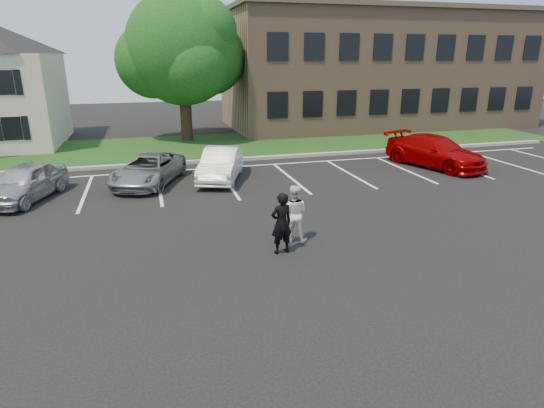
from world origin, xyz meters
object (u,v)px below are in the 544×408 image
at_px(man_black_suit, 281,223).
at_px(car_silver_west, 25,182).
at_px(car_white_sedan, 221,164).
at_px(car_red_compact, 435,151).
at_px(office_building, 376,69).
at_px(car_silver_minivan, 148,170).
at_px(man_white_shirt, 294,213).
at_px(tree, 184,51).

relative_size(man_black_suit, car_silver_west, 0.43).
distance_m(car_silver_west, car_white_sedan, 7.47).
height_order(car_white_sedan, car_red_compact, car_red_compact).
xyz_separation_m(car_white_sedan, car_red_compact, (10.26, -0.32, 0.06)).
bearing_deg(office_building, car_white_sedan, -136.50).
relative_size(office_building, car_silver_minivan, 5.09).
bearing_deg(car_white_sedan, man_black_suit, -68.92).
bearing_deg(car_silver_west, man_white_shirt, -17.62).
relative_size(car_white_sedan, car_red_compact, 0.81).
bearing_deg(man_black_suit, car_red_compact, -153.81).
relative_size(man_black_suit, man_white_shirt, 1.02).
relative_size(tree, man_black_suit, 5.21).
xyz_separation_m(tree, car_silver_west, (-6.99, -10.85, -4.68)).
xyz_separation_m(tree, car_white_sedan, (0.42, -9.91, -4.67)).
bearing_deg(car_red_compact, car_silver_minivan, 159.57).
relative_size(car_silver_minivan, car_red_compact, 0.87).
height_order(man_black_suit, car_silver_west, man_black_suit).
bearing_deg(man_white_shirt, car_silver_minivan, -39.36).
bearing_deg(man_black_suit, man_white_shirt, -140.63).
bearing_deg(tree, office_building, 13.59).
xyz_separation_m(man_white_shirt, car_white_sedan, (-0.86, 7.32, -0.15)).
relative_size(office_building, car_white_sedan, 5.45).
bearing_deg(car_white_sedan, man_white_shirt, -64.31).
height_order(tree, man_black_suit, tree).
distance_m(man_white_shirt, car_silver_minivan, 8.37).
bearing_deg(car_silver_west, car_silver_minivan, 33.43).
distance_m(office_building, car_silver_minivan, 22.02).
bearing_deg(office_building, man_black_suit, -122.88).
height_order(car_silver_west, car_white_sedan, car_white_sedan).
xyz_separation_m(office_building, man_white_shirt, (-13.30, -20.75, -3.33)).
height_order(tree, car_silver_minivan, tree).
xyz_separation_m(tree, man_black_suit, (0.71, -17.93, -4.51)).
relative_size(office_building, car_red_compact, 4.44).
height_order(office_building, car_red_compact, office_building).
xyz_separation_m(man_black_suit, car_silver_minivan, (-3.30, 8.12, -0.23)).
relative_size(office_building, man_white_shirt, 13.49).
bearing_deg(car_silver_minivan, car_white_sedan, 20.57).
relative_size(office_building, tree, 2.55).
bearing_deg(tree, man_black_suit, -87.72).
height_order(man_white_shirt, car_white_sedan, man_white_shirt).
distance_m(office_building, man_black_suit, 25.76).
xyz_separation_m(man_black_suit, car_white_sedan, (-0.29, 8.02, -0.17)).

